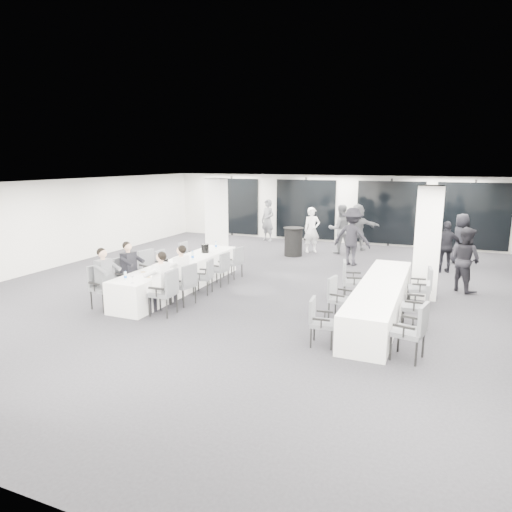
{
  "coord_description": "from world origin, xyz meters",
  "views": [
    {
      "loc": [
        4.55,
        -10.85,
        3.38
      ],
      "look_at": [
        0.11,
        -0.2,
        0.97
      ],
      "focal_mm": 32.0,
      "sensor_mm": 36.0,
      "label": 1
    }
  ],
  "objects_px": {
    "chair_side_left_near": "(319,319)",
    "standing_guest_b": "(340,226)",
    "standing_guest_g": "(268,218)",
    "chair_main_left_mid": "(150,267)",
    "chair_side_left_far": "(350,278)",
    "chair_side_right_near": "(414,328)",
    "chair_side_right_far": "(423,285)",
    "chair_main_left_fourth": "(164,264)",
    "ice_bucket_near": "(164,264)",
    "chair_main_left_near": "(102,284)",
    "chair_main_right_second": "(185,282)",
    "chair_main_right_far": "(235,260)",
    "chair_main_left_second": "(126,275)",
    "standing_guest_c": "(352,233)",
    "standing_guest_f": "(357,224)",
    "cocktail_table": "(293,242)",
    "chair_main_right_mid": "(205,274)",
    "standing_guest_a": "(312,227)",
    "ice_bucket_far": "(205,248)",
    "standing_guest_e": "(461,236)",
    "banquet_table_side": "(380,300)",
    "standing_guest_h": "(466,255)",
    "chair_side_left_mid": "(338,295)",
    "chair_side_right_mid": "(419,303)",
    "chair_main_right_fourth": "(221,267)",
    "banquet_table_main": "(181,275)",
    "chair_main_right_near": "(166,289)",
    "standing_guest_d": "(446,244)",
    "chair_main_left_far": "(187,255)"
  },
  "relations": [
    {
      "from": "chair_main_left_near",
      "to": "standing_guest_e",
      "type": "bearing_deg",
      "value": 148.45
    },
    {
      "from": "chair_main_right_far",
      "to": "standing_guest_d",
      "type": "relative_size",
      "value": 0.51
    },
    {
      "from": "standing_guest_e",
      "to": "standing_guest_g",
      "type": "xyz_separation_m",
      "value": [
        -7.53,
        1.64,
        0.06
      ]
    },
    {
      "from": "standing_guest_a",
      "to": "standing_guest_b",
      "type": "distance_m",
      "value": 1.05
    },
    {
      "from": "banquet_table_main",
      "to": "ice_bucket_far",
      "type": "relative_size",
      "value": 20.04
    },
    {
      "from": "chair_side_left_far",
      "to": "standing_guest_h",
      "type": "height_order",
      "value": "standing_guest_h"
    },
    {
      "from": "chair_side_right_far",
      "to": "standing_guest_e",
      "type": "xyz_separation_m",
      "value": [
        0.89,
        5.53,
        0.39
      ]
    },
    {
      "from": "banquet_table_main",
      "to": "standing_guest_b",
      "type": "height_order",
      "value": "standing_guest_b"
    },
    {
      "from": "chair_side_left_far",
      "to": "standing_guest_a",
      "type": "distance_m",
      "value": 6.15
    },
    {
      "from": "chair_side_left_mid",
      "to": "standing_guest_a",
      "type": "height_order",
      "value": "standing_guest_a"
    },
    {
      "from": "chair_main_left_mid",
      "to": "chair_side_left_far",
      "type": "distance_m",
      "value": 5.3
    },
    {
      "from": "ice_bucket_near",
      "to": "chair_main_left_near",
      "type": "bearing_deg",
      "value": -125.55
    },
    {
      "from": "chair_side_right_near",
      "to": "chair_side_right_far",
      "type": "bearing_deg",
      "value": 11.86
    },
    {
      "from": "chair_side_left_near",
      "to": "standing_guest_g",
      "type": "height_order",
      "value": "standing_guest_g"
    },
    {
      "from": "chair_side_right_far",
      "to": "standing_guest_d",
      "type": "height_order",
      "value": "standing_guest_d"
    },
    {
      "from": "banquet_table_main",
      "to": "standing_guest_f",
      "type": "xyz_separation_m",
      "value": [
        3.33,
        7.34,
        0.64
      ]
    },
    {
      "from": "chair_side_right_near",
      "to": "standing_guest_b",
      "type": "height_order",
      "value": "standing_guest_b"
    },
    {
      "from": "standing_guest_d",
      "to": "chair_side_left_near",
      "type": "bearing_deg",
      "value": 58.44
    },
    {
      "from": "chair_main_left_near",
      "to": "chair_main_right_mid",
      "type": "relative_size",
      "value": 1.13
    },
    {
      "from": "chair_side_left_mid",
      "to": "banquet_table_main",
      "type": "bearing_deg",
      "value": -90.73
    },
    {
      "from": "chair_side_left_near",
      "to": "chair_side_right_mid",
      "type": "distance_m",
      "value": 2.27
    },
    {
      "from": "chair_side_left_far",
      "to": "chair_side_right_far",
      "type": "relative_size",
      "value": 1.03
    },
    {
      "from": "chair_main_right_far",
      "to": "chair_side_right_far",
      "type": "height_order",
      "value": "chair_side_right_far"
    },
    {
      "from": "chair_side_left_mid",
      "to": "chair_side_right_far",
      "type": "relative_size",
      "value": 0.94
    },
    {
      "from": "cocktail_table",
      "to": "chair_main_left_fourth",
      "type": "height_order",
      "value": "cocktail_table"
    },
    {
      "from": "cocktail_table",
      "to": "chair_side_right_near",
      "type": "distance_m",
      "value": 8.96
    },
    {
      "from": "chair_main_right_second",
      "to": "chair_side_right_mid",
      "type": "bearing_deg",
      "value": -74.45
    },
    {
      "from": "chair_side_right_far",
      "to": "ice_bucket_far",
      "type": "xyz_separation_m",
      "value": [
        -6.05,
        0.6,
        0.32
      ]
    },
    {
      "from": "cocktail_table",
      "to": "chair_main_right_mid",
      "type": "relative_size",
      "value": 1.14
    },
    {
      "from": "chair_main_left_near",
      "to": "standing_guest_f",
      "type": "distance_m",
      "value": 10.32
    },
    {
      "from": "standing_guest_c",
      "to": "ice_bucket_far",
      "type": "bearing_deg",
      "value": 50.69
    },
    {
      "from": "chair_side_right_mid",
      "to": "standing_guest_a",
      "type": "relative_size",
      "value": 0.52
    },
    {
      "from": "chair_main_left_second",
      "to": "standing_guest_c",
      "type": "distance_m",
      "value": 7.41
    },
    {
      "from": "chair_main_left_near",
      "to": "chair_main_right_near",
      "type": "height_order",
      "value": "chair_main_right_near"
    },
    {
      "from": "chair_main_right_mid",
      "to": "ice_bucket_far",
      "type": "distance_m",
      "value": 1.72
    },
    {
      "from": "banquet_table_side",
      "to": "standing_guest_h",
      "type": "distance_m",
      "value": 3.45
    },
    {
      "from": "chair_side_left_mid",
      "to": "chair_side_right_mid",
      "type": "height_order",
      "value": "chair_side_right_mid"
    },
    {
      "from": "cocktail_table",
      "to": "standing_guest_b",
      "type": "distance_m",
      "value": 1.9
    },
    {
      "from": "cocktail_table",
      "to": "chair_main_right_far",
      "type": "bearing_deg",
      "value": -99.04
    },
    {
      "from": "chair_main_left_fourth",
      "to": "ice_bucket_near",
      "type": "height_order",
      "value": "ice_bucket_near"
    },
    {
      "from": "chair_side_left_near",
      "to": "standing_guest_b",
      "type": "relative_size",
      "value": 0.43
    },
    {
      "from": "chair_main_left_second",
      "to": "standing_guest_a",
      "type": "height_order",
      "value": "standing_guest_a"
    },
    {
      "from": "standing_guest_e",
      "to": "chair_side_left_far",
      "type": "bearing_deg",
      "value": 126.65
    },
    {
      "from": "standing_guest_a",
      "to": "chair_main_right_fourth",
      "type": "bearing_deg",
      "value": -134.82
    },
    {
      "from": "banquet_table_side",
      "to": "chair_main_right_fourth",
      "type": "distance_m",
      "value": 4.5
    },
    {
      "from": "chair_main_right_near",
      "to": "standing_guest_b",
      "type": "distance_m",
      "value": 8.65
    },
    {
      "from": "chair_side_left_near",
      "to": "standing_guest_c",
      "type": "xyz_separation_m",
      "value": [
        -0.75,
        6.96,
        0.56
      ]
    },
    {
      "from": "standing_guest_f",
      "to": "chair_main_left_second",
      "type": "bearing_deg",
      "value": 55.87
    },
    {
      "from": "chair_main_right_second",
      "to": "chair_main_right_far",
      "type": "distance_m",
      "value": 2.77
    },
    {
      "from": "chair_main_left_far",
      "to": "chair_side_right_mid",
      "type": "xyz_separation_m",
      "value": [
        6.9,
        -2.48,
        0.04
      ]
    }
  ]
}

